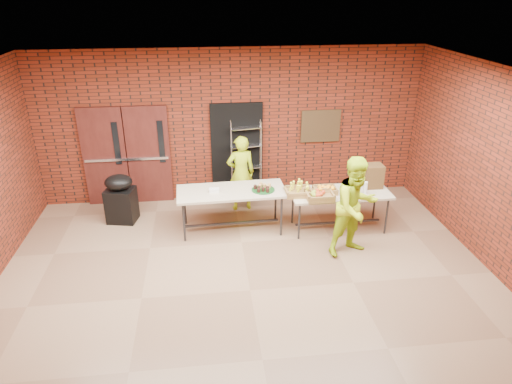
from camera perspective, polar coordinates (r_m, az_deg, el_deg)
room at (r=6.40m, az=-0.82°, el=-0.65°), size 8.08×7.08×3.28m
double_doors at (r=9.88m, az=-15.80°, el=4.35°), size 1.78×0.12×2.10m
dark_doorway at (r=9.80m, az=-2.39°, el=5.10°), size 1.10×0.06×2.10m
bronze_plaque at (r=9.93m, az=8.07°, el=8.17°), size 0.85×0.04×0.70m
wire_rack at (r=9.75m, az=-1.23°, el=3.90°), size 0.67×0.32×1.75m
table_left at (r=8.51m, az=-3.09°, el=-0.21°), size 2.04×0.91×0.83m
table_right at (r=8.71m, az=10.45°, el=-0.38°), size 1.87×0.79×0.77m
basket_bananas at (r=8.44m, az=5.32°, el=0.06°), size 0.49×0.38×0.15m
basket_oranges at (r=8.59m, az=8.63°, el=0.27°), size 0.42×0.33×0.13m
basket_apples at (r=8.33m, az=7.98°, el=-0.42°), size 0.49×0.38×0.15m
muffin_tray at (r=8.45m, az=0.90°, el=0.53°), size 0.43×0.43×0.11m
napkin_box at (r=8.43m, az=-5.24°, el=0.22°), size 0.19×0.12×0.06m
coffee_dispenser at (r=8.96m, az=14.42°, el=1.97°), size 0.34×0.31×0.45m
cup_stack_front at (r=8.61m, az=12.95°, el=0.51°), size 0.09×0.09×0.26m
cup_stack_mid at (r=8.64m, az=13.48°, el=0.49°), size 0.08×0.08×0.25m
cup_stack_back at (r=8.80m, az=12.58°, el=1.09°), size 0.09×0.09×0.26m
covered_grill at (r=9.32m, az=-16.56°, el=-0.76°), size 0.62×0.55×0.98m
volunteer_woman at (r=9.32m, az=-1.90°, el=2.36°), size 0.62×0.45×1.59m
volunteer_man at (r=7.90m, az=12.35°, el=-1.82°), size 1.04×0.92×1.77m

